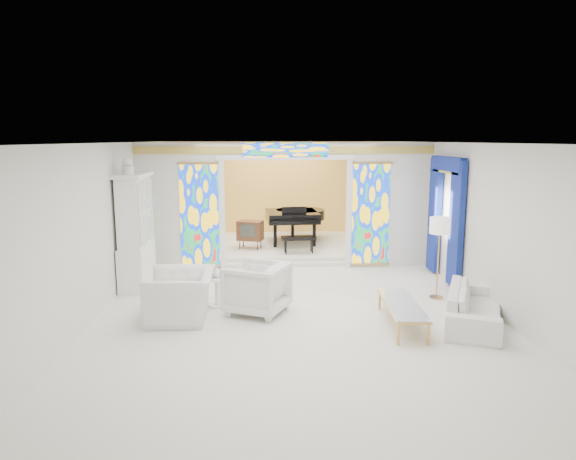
{
  "coord_description": "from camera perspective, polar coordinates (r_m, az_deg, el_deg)",
  "views": [
    {
      "loc": [
        -0.68,
        -10.1,
        3.07
      ],
      "look_at": [
        -0.05,
        0.2,
        1.24
      ],
      "focal_mm": 32.0,
      "sensor_mm": 36.0,
      "label": 1
    }
  ],
  "objects": [
    {
      "name": "floor",
      "position": [
        10.57,
        0.36,
        -6.8
      ],
      "size": [
        12.0,
        12.0,
        0.0
      ],
      "primitive_type": "plane",
      "color": "silver",
      "rests_on": "ground"
    },
    {
      "name": "ceiling",
      "position": [
        10.12,
        0.38,
        9.68
      ],
      "size": [
        7.0,
        12.0,
        0.02
      ],
      "primitive_type": "cube",
      "color": "white",
      "rests_on": "wall_back"
    },
    {
      "name": "wall_back",
      "position": [
        16.19,
        -1.05,
        4.5
      ],
      "size": [
        7.0,
        0.02,
        3.0
      ],
      "primitive_type": "cube",
      "color": "silver",
      "rests_on": "floor"
    },
    {
      "name": "wall_front",
      "position": [
        4.44,
        5.62,
        -10.65
      ],
      "size": [
        7.0,
        0.02,
        3.0
      ],
      "primitive_type": "cube",
      "color": "silver",
      "rests_on": "floor"
    },
    {
      "name": "wall_left",
      "position": [
        10.6,
        -18.87,
        1.02
      ],
      "size": [
        0.02,
        12.0,
        3.0
      ],
      "primitive_type": "cube",
      "color": "silver",
      "rests_on": "floor"
    },
    {
      "name": "wall_right",
      "position": [
        11.04,
        18.82,
        1.36
      ],
      "size": [
        0.02,
        12.0,
        3.0
      ],
      "primitive_type": "cube",
      "color": "silver",
      "rests_on": "floor"
    },
    {
      "name": "partition_wall",
      "position": [
        12.19,
        -0.26,
        3.4
      ],
      "size": [
        7.0,
        0.22,
        3.0
      ],
      "color": "silver",
      "rests_on": "floor"
    },
    {
      "name": "stained_glass_left",
      "position": [
        12.19,
        -9.8,
        1.58
      ],
      "size": [
        0.9,
        0.04,
        2.4
      ],
      "primitive_type": "cube",
      "color": "gold",
      "rests_on": "partition_wall"
    },
    {
      "name": "stained_glass_right",
      "position": [
        12.42,
        9.17,
        1.75
      ],
      "size": [
        0.9,
        0.04,
        2.4
      ],
      "primitive_type": "cube",
      "color": "gold",
      "rests_on": "partition_wall"
    },
    {
      "name": "stained_glass_transom",
      "position": [
        12.01,
        -0.23,
        8.88
      ],
      "size": [
        2.0,
        0.04,
        0.34
      ],
      "primitive_type": "cube",
      "color": "gold",
      "rests_on": "partition_wall"
    },
    {
      "name": "alcove_platform",
      "position": [
        14.52,
        -0.72,
        -1.77
      ],
      "size": [
        6.8,
        3.8,
        0.18
      ],
      "primitive_type": "cube",
      "color": "silver",
      "rests_on": "floor"
    },
    {
      "name": "gold_curtain_back",
      "position": [
        16.07,
        -1.03,
        4.46
      ],
      "size": [
        6.7,
        0.1,
        2.9
      ],
      "primitive_type": "cube",
      "color": "gold",
      "rests_on": "wall_back"
    },
    {
      "name": "chandelier",
      "position": [
        14.13,
        0.1,
        7.96
      ],
      "size": [
        0.48,
        0.48,
        0.3
      ],
      "primitive_type": "cylinder",
      "color": "#BE8D42",
      "rests_on": "ceiling"
    },
    {
      "name": "blue_drapes",
      "position": [
        11.64,
        17.09,
        2.26
      ],
      "size": [
        0.14,
        1.85,
        2.65
      ],
      "color": "navy",
      "rests_on": "wall_right"
    },
    {
      "name": "china_cabinet",
      "position": [
        11.15,
        -16.57,
        -0.16
      ],
      "size": [
        0.56,
        1.46,
        2.72
      ],
      "color": "white",
      "rests_on": "floor"
    },
    {
      "name": "armchair_left",
      "position": [
        9.09,
        -11.81,
        -7.15
      ],
      "size": [
        1.11,
        1.27,
        0.82
      ],
      "primitive_type": "imported",
      "rotation": [
        0.0,
        0.0,
        -1.57
      ],
      "color": "silver",
      "rests_on": "floor"
    },
    {
      "name": "armchair_right",
      "position": [
        9.19,
        -3.49,
        -6.47
      ],
      "size": [
        1.32,
        1.31,
        0.91
      ],
      "primitive_type": "imported",
      "rotation": [
        0.0,
        0.0,
        -2.01
      ],
      "color": "silver",
      "rests_on": "floor"
    },
    {
      "name": "sofa",
      "position": [
        9.24,
        20.03,
        -7.93
      ],
      "size": [
        1.62,
        2.26,
        0.62
      ],
      "primitive_type": "imported",
      "rotation": [
        0.0,
        0.0,
        1.15
      ],
      "color": "white",
      "rests_on": "floor"
    },
    {
      "name": "side_table",
      "position": [
        9.64,
        -7.92,
        -6.31
      ],
      "size": [
        0.51,
        0.51,
        0.56
      ],
      "rotation": [
        0.0,
        0.0,
        -0.16
      ],
      "color": "white",
      "rests_on": "floor"
    },
    {
      "name": "vase",
      "position": [
        9.56,
        -7.96,
        -4.6
      ],
      "size": [
        0.26,
        0.26,
        0.21
      ],
      "primitive_type": "imported",
      "rotation": [
        0.0,
        0.0,
        0.41
      ],
      "color": "white",
      "rests_on": "side_table"
    },
    {
      "name": "coffee_table",
      "position": [
        8.79,
        12.57,
        -8.13
      ],
      "size": [
        0.66,
        1.79,
        0.39
      ],
      "rotation": [
        0.0,
        0.0,
        -0.07
      ],
      "color": "silver",
      "rests_on": "floor"
    },
    {
      "name": "floor_lamp",
      "position": [
        10.22,
        16.51,
        0.05
      ],
      "size": [
        0.44,
        0.44,
        1.6
      ],
      "rotation": [
        0.0,
        0.0,
        0.14
      ],
      "color": "#BE8D42",
      "rests_on": "floor"
    },
    {
      "name": "grand_piano",
      "position": [
        14.62,
        0.89,
        1.56
      ],
      "size": [
        1.76,
        2.75,
        1.08
      ],
      "rotation": [
        0.0,
        0.0,
        0.06
      ],
      "color": "black",
      "rests_on": "alcove_platform"
    },
    {
      "name": "tv_console",
      "position": [
        13.71,
        -4.23,
        -0.06
      ],
      "size": [
        0.74,
        0.61,
        0.74
      ],
      "rotation": [
        0.0,
        0.0,
        -0.31
      ],
      "color": "brown",
      "rests_on": "alcove_platform"
    }
  ]
}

